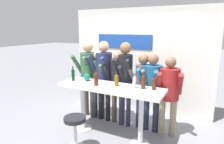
{
  "coord_description": "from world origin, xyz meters",
  "views": [
    {
      "loc": [
        1.69,
        -3.2,
        2.09
      ],
      "look_at": [
        0.0,
        0.09,
        1.29
      ],
      "focal_mm": 32.0,
      "sensor_mm": 36.0,
      "label": 1
    }
  ],
  "objects_px": {
    "wine_bottle_4": "(154,83)",
    "wine_bottle_1": "(116,80)",
    "wine_bottle_0": "(143,82)",
    "wine_bottle_5": "(96,78)",
    "person_center": "(118,80)",
    "person_center_left": "(104,72)",
    "person_left": "(98,77)",
    "person_center_right": "(125,74)",
    "decorative_vase": "(87,77)",
    "person_rightmost": "(169,89)",
    "person_far_right": "(152,85)",
    "person_right": "(143,83)",
    "bar_stool": "(75,128)",
    "wine_bottle_3": "(134,82)",
    "wine_bottle_2": "(73,74)",
    "tasting_table": "(110,95)",
    "person_far_left": "(88,71)"
  },
  "relations": [
    {
      "from": "tasting_table",
      "to": "person_far_left",
      "type": "bearing_deg",
      "value": 145.68
    },
    {
      "from": "person_rightmost",
      "to": "wine_bottle_4",
      "type": "height_order",
      "value": "person_rightmost"
    },
    {
      "from": "person_left",
      "to": "person_rightmost",
      "type": "xyz_separation_m",
      "value": [
        1.61,
        -0.05,
        -0.04
      ]
    },
    {
      "from": "wine_bottle_2",
      "to": "wine_bottle_5",
      "type": "relative_size",
      "value": 0.99
    },
    {
      "from": "person_right",
      "to": "wine_bottle_2",
      "type": "bearing_deg",
      "value": -146.03
    },
    {
      "from": "person_center_right",
      "to": "wine_bottle_1",
      "type": "relative_size",
      "value": 7.15
    },
    {
      "from": "wine_bottle_4",
      "to": "wine_bottle_1",
      "type": "bearing_deg",
      "value": -172.78
    },
    {
      "from": "person_left",
      "to": "wine_bottle_4",
      "type": "xyz_separation_m",
      "value": [
        1.42,
        -0.47,
        0.15
      ]
    },
    {
      "from": "wine_bottle_0",
      "to": "wine_bottle_1",
      "type": "distance_m",
      "value": 0.51
    },
    {
      "from": "wine_bottle_3",
      "to": "wine_bottle_5",
      "type": "distance_m",
      "value": 0.72
    },
    {
      "from": "person_right",
      "to": "wine_bottle_3",
      "type": "relative_size",
      "value": 6.16
    },
    {
      "from": "person_rightmost",
      "to": "wine_bottle_1",
      "type": "xyz_separation_m",
      "value": [
        -0.88,
        -0.51,
        0.19
      ]
    },
    {
      "from": "person_right",
      "to": "wine_bottle_3",
      "type": "bearing_deg",
      "value": -78.69
    },
    {
      "from": "person_center_right",
      "to": "person_right",
      "type": "xyz_separation_m",
      "value": [
        0.36,
        0.07,
        -0.16
      ]
    },
    {
      "from": "wine_bottle_1",
      "to": "person_center",
      "type": "bearing_deg",
      "value": 112.24
    },
    {
      "from": "person_center",
      "to": "person_right",
      "type": "xyz_separation_m",
      "value": [
        0.55,
        0.01,
        -0.01
      ]
    },
    {
      "from": "person_far_left",
      "to": "wine_bottle_1",
      "type": "xyz_separation_m",
      "value": [
        1.0,
        -0.55,
        0.04
      ]
    },
    {
      "from": "person_center_right",
      "to": "tasting_table",
      "type": "bearing_deg",
      "value": -104.33
    },
    {
      "from": "wine_bottle_4",
      "to": "decorative_vase",
      "type": "bearing_deg",
      "value": -178.48
    },
    {
      "from": "bar_stool",
      "to": "decorative_vase",
      "type": "relative_size",
      "value": 2.82
    },
    {
      "from": "person_center",
      "to": "decorative_vase",
      "type": "relative_size",
      "value": 7.42
    },
    {
      "from": "wine_bottle_4",
      "to": "person_far_left",
      "type": "bearing_deg",
      "value": 164.7
    },
    {
      "from": "wine_bottle_0",
      "to": "person_left",
      "type": "bearing_deg",
      "value": 157.9
    },
    {
      "from": "person_far_left",
      "to": "bar_stool",
      "type": "bearing_deg",
      "value": -57.3
    },
    {
      "from": "tasting_table",
      "to": "decorative_vase",
      "type": "xyz_separation_m",
      "value": [
        -0.58,
        0.11,
        0.26
      ]
    },
    {
      "from": "person_right",
      "to": "person_far_right",
      "type": "bearing_deg",
      "value": 5.75
    },
    {
      "from": "wine_bottle_3",
      "to": "wine_bottle_5",
      "type": "bearing_deg",
      "value": -165.73
    },
    {
      "from": "decorative_vase",
      "to": "wine_bottle_5",
      "type": "bearing_deg",
      "value": -30.28
    },
    {
      "from": "person_right",
      "to": "wine_bottle_1",
      "type": "bearing_deg",
      "value": -111.98
    },
    {
      "from": "person_center",
      "to": "person_right",
      "type": "relative_size",
      "value": 1.02
    },
    {
      "from": "wine_bottle_3",
      "to": "tasting_table",
      "type": "bearing_deg",
      "value": -169.86
    },
    {
      "from": "person_center_right",
      "to": "wine_bottle_3",
      "type": "distance_m",
      "value": 0.59
    },
    {
      "from": "person_left",
      "to": "person_far_right",
      "type": "relative_size",
      "value": 1.0
    },
    {
      "from": "person_left",
      "to": "wine_bottle_3",
      "type": "relative_size",
      "value": 6.2
    },
    {
      "from": "wine_bottle_0",
      "to": "wine_bottle_1",
      "type": "bearing_deg",
      "value": -173.45
    },
    {
      "from": "person_left",
      "to": "person_center_right",
      "type": "relative_size",
      "value": 0.88
    },
    {
      "from": "wine_bottle_3",
      "to": "decorative_vase",
      "type": "height_order",
      "value": "wine_bottle_3"
    },
    {
      "from": "tasting_table",
      "to": "bar_stool",
      "type": "relative_size",
      "value": 3.3
    },
    {
      "from": "wine_bottle_3",
      "to": "wine_bottle_4",
      "type": "bearing_deg",
      "value": 9.82
    },
    {
      "from": "bar_stool",
      "to": "person_far_right",
      "type": "bearing_deg",
      "value": 52.82
    },
    {
      "from": "wine_bottle_3",
      "to": "person_left",
      "type": "bearing_deg",
      "value": 153.75
    },
    {
      "from": "person_rightmost",
      "to": "wine_bottle_0",
      "type": "xyz_separation_m",
      "value": [
        -0.37,
        -0.45,
        0.2
      ]
    },
    {
      "from": "person_rightmost",
      "to": "decorative_vase",
      "type": "xyz_separation_m",
      "value": [
        -1.57,
        -0.46,
        0.16
      ]
    },
    {
      "from": "wine_bottle_1",
      "to": "person_far_left",
      "type": "bearing_deg",
      "value": 151.19
    },
    {
      "from": "person_center_right",
      "to": "wine_bottle_1",
      "type": "bearing_deg",
      "value": -91.59
    },
    {
      "from": "person_far_right",
      "to": "wine_bottle_2",
      "type": "height_order",
      "value": "person_far_right"
    },
    {
      "from": "wine_bottle_0",
      "to": "wine_bottle_5",
      "type": "distance_m",
      "value": 0.89
    },
    {
      "from": "wine_bottle_2",
      "to": "person_center",
      "type": "bearing_deg",
      "value": 37.63
    },
    {
      "from": "person_rightmost",
      "to": "wine_bottle_3",
      "type": "height_order",
      "value": "person_rightmost"
    },
    {
      "from": "person_center",
      "to": "person_center_left",
      "type": "bearing_deg",
      "value": -179.12
    }
  ]
}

